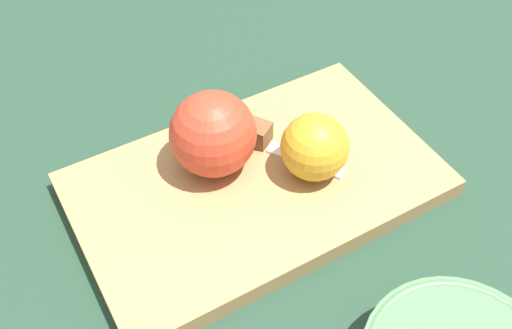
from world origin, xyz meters
The scene contains 5 objects.
ground_plane centered at (0.00, 0.00, 0.00)m, with size 4.00×4.00×0.00m, color #1E3828.
cutting_board centered at (0.00, 0.00, 0.01)m, with size 0.39×0.26×0.02m.
apple_half_left centered at (-0.03, 0.04, 0.07)m, with size 0.09×0.09×0.09m.
apple_half_right centered at (0.06, -0.01, 0.06)m, with size 0.07×0.07×0.07m.
knife centered at (0.02, 0.06, 0.03)m, with size 0.11×0.13×0.02m.
Camera 1 is at (-0.16, -0.37, 0.49)m, focal length 42.00 mm.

